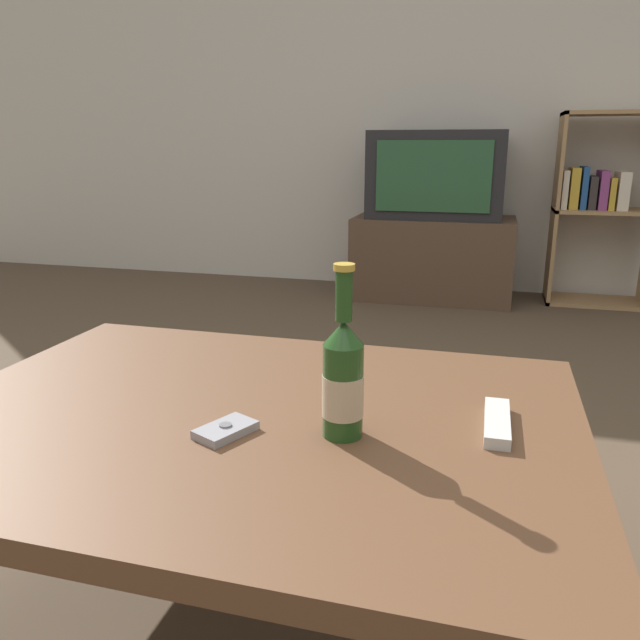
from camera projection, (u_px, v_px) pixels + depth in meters
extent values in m
plane|color=#4C3D2D|center=(255.00, 613.00, 1.20)|extent=(12.00, 12.00, 0.00)
cube|color=beige|center=(435.00, 69.00, 3.65)|extent=(8.00, 0.05, 2.60)
cube|color=brown|center=(248.00, 421.00, 1.09)|extent=(1.13, 0.84, 0.04)
cylinder|color=#492F1E|center=(120.00, 417.00, 1.61)|extent=(0.07, 0.07, 0.38)
cylinder|color=#492F1E|center=(531.00, 469.00, 1.35)|extent=(0.07, 0.07, 0.38)
cube|color=#4C3828|center=(433.00, 258.00, 3.63)|extent=(0.90, 0.48, 0.47)
cube|color=black|center=(437.00, 175.00, 3.50)|extent=(0.74, 0.42, 0.48)
cube|color=#234C2D|center=(433.00, 176.00, 3.30)|extent=(0.61, 0.01, 0.37)
cube|color=#99754C|center=(555.00, 210.00, 3.48)|extent=(0.02, 0.30, 1.04)
cube|color=#99754C|center=(593.00, 301.00, 3.55)|extent=(0.53, 0.30, 0.02)
cube|color=#99754C|center=(604.00, 211.00, 3.42)|extent=(0.53, 0.30, 0.02)
cube|color=#99754C|center=(616.00, 113.00, 3.28)|extent=(0.53, 0.30, 0.02)
cube|color=beige|center=(564.00, 189.00, 3.44)|extent=(0.03, 0.21, 0.21)
cube|color=#B7932D|center=(573.00, 188.00, 3.43)|extent=(0.05, 0.21, 0.22)
cube|color=navy|center=(583.00, 188.00, 3.41)|extent=(0.03, 0.21, 0.23)
cube|color=#2D2828|center=(591.00, 192.00, 3.41)|extent=(0.04, 0.21, 0.18)
cube|color=#7F3875|center=(602.00, 190.00, 3.39)|extent=(0.04, 0.21, 0.21)
cube|color=#B7932D|center=(610.00, 193.00, 3.39)|extent=(0.03, 0.21, 0.17)
cube|color=beige|center=(621.00, 191.00, 3.37)|extent=(0.06, 0.21, 0.20)
cylinder|color=#1E4219|center=(343.00, 391.00, 0.97)|extent=(0.06, 0.06, 0.15)
cylinder|color=tan|center=(343.00, 395.00, 0.97)|extent=(0.07, 0.07, 0.07)
cone|color=#1E4219|center=(343.00, 333.00, 0.95)|extent=(0.06, 0.06, 0.04)
cylinder|color=#1E4219|center=(344.00, 296.00, 0.93)|extent=(0.03, 0.03, 0.08)
cylinder|color=#B79333|center=(344.00, 267.00, 0.92)|extent=(0.03, 0.03, 0.01)
cube|color=gray|center=(228.00, 430.00, 0.99)|extent=(0.09, 0.11, 0.01)
cylinder|color=slate|center=(227.00, 425.00, 0.99)|extent=(0.02, 0.02, 0.00)
cube|color=beige|center=(497.00, 422.00, 1.01)|extent=(0.04, 0.16, 0.02)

